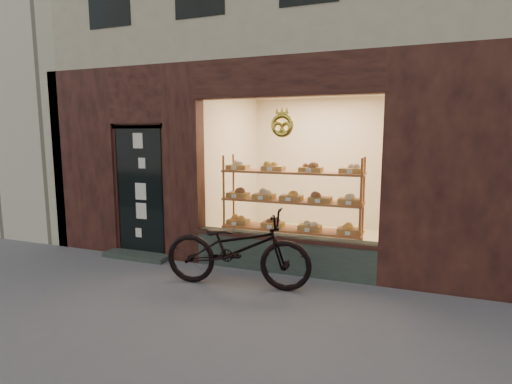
% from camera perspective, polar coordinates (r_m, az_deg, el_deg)
% --- Properties ---
extents(ground, '(90.00, 90.00, 0.00)m').
position_cam_1_polar(ground, '(4.46, -10.48, -18.92)').
color(ground, '#565656').
extents(display_shelf, '(2.20, 0.45, 1.70)m').
position_cam_1_polar(display_shelf, '(6.26, 5.06, -2.48)').
color(display_shelf, brown).
rests_on(display_shelf, ground).
extents(bicycle, '(2.06, 0.94, 1.05)m').
position_cam_1_polar(bicycle, '(5.37, -2.71, -8.03)').
color(bicycle, black).
rests_on(bicycle, ground).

